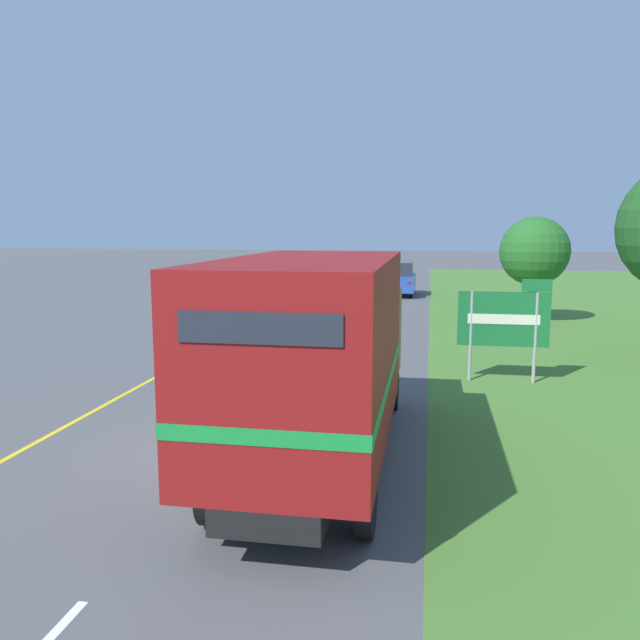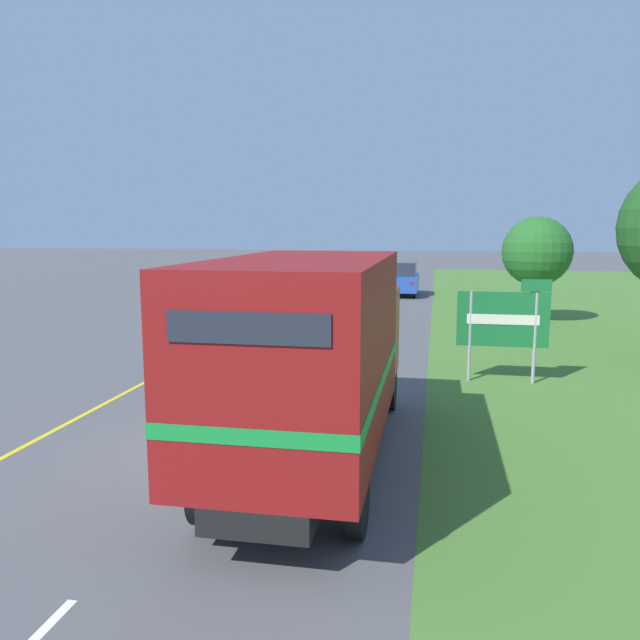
{
  "view_description": "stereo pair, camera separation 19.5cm",
  "coord_description": "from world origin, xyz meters",
  "px_view_note": "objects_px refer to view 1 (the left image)",
  "views": [
    {
      "loc": [
        3.68,
        -10.51,
        4.1
      ],
      "look_at": [
        0.3,
        8.62,
        1.2
      ],
      "focal_mm": 35.0,
      "sensor_mm": 36.0,
      "label": 1
    },
    {
      "loc": [
        3.87,
        -10.48,
        4.1
      ],
      "look_at": [
        0.3,
        8.62,
        1.2
      ],
      "focal_mm": 35.0,
      "sensor_mm": 36.0,
      "label": 2
    }
  ],
  "objects_px": {
    "lead_car_white": "(308,296)",
    "horse_trailer_truck": "(319,351)",
    "lead_car_blue_ahead": "(400,279)",
    "highway_sign": "(505,320)",
    "lead_car_grey_ahead": "(366,265)",
    "roadside_tree_mid": "(534,252)"
  },
  "relations": [
    {
      "from": "lead_car_white",
      "to": "horse_trailer_truck",
      "type": "bearing_deg",
      "value": -78.36
    },
    {
      "from": "lead_car_blue_ahead",
      "to": "highway_sign",
      "type": "distance_m",
      "value": 21.34
    },
    {
      "from": "lead_car_white",
      "to": "lead_car_blue_ahead",
      "type": "height_order",
      "value": "lead_car_blue_ahead"
    },
    {
      "from": "lead_car_grey_ahead",
      "to": "highway_sign",
      "type": "bearing_deg",
      "value": -78.35
    },
    {
      "from": "lead_car_grey_ahead",
      "to": "roadside_tree_mid",
      "type": "distance_m",
      "value": 26.18
    },
    {
      "from": "horse_trailer_truck",
      "to": "lead_car_white",
      "type": "relative_size",
      "value": 2.0
    },
    {
      "from": "lead_car_blue_ahead",
      "to": "highway_sign",
      "type": "bearing_deg",
      "value": -79.81
    },
    {
      "from": "roadside_tree_mid",
      "to": "horse_trailer_truck",
      "type": "bearing_deg",
      "value": -109.18
    },
    {
      "from": "lead_car_blue_ahead",
      "to": "lead_car_white",
      "type": "bearing_deg",
      "value": -109.7
    },
    {
      "from": "horse_trailer_truck",
      "to": "lead_car_white",
      "type": "xyz_separation_m",
      "value": [
        -3.6,
        17.49,
        -1.01
      ]
    },
    {
      "from": "highway_sign",
      "to": "roadside_tree_mid",
      "type": "xyz_separation_m",
      "value": [
        2.42,
        11.26,
        1.38
      ]
    },
    {
      "from": "horse_trailer_truck",
      "to": "lead_car_blue_ahead",
      "type": "xyz_separation_m",
      "value": [
        0.04,
        27.66,
        -1.0
      ]
    },
    {
      "from": "horse_trailer_truck",
      "to": "highway_sign",
      "type": "xyz_separation_m",
      "value": [
        3.81,
        6.67,
        -0.35
      ]
    },
    {
      "from": "lead_car_blue_ahead",
      "to": "lead_car_grey_ahead",
      "type": "xyz_separation_m",
      "value": [
        -3.54,
        14.48,
        -0.06
      ]
    },
    {
      "from": "lead_car_white",
      "to": "highway_sign",
      "type": "height_order",
      "value": "highway_sign"
    },
    {
      "from": "horse_trailer_truck",
      "to": "roadside_tree_mid",
      "type": "distance_m",
      "value": 19.01
    },
    {
      "from": "lead_car_white",
      "to": "roadside_tree_mid",
      "type": "bearing_deg",
      "value": 2.57
    },
    {
      "from": "highway_sign",
      "to": "horse_trailer_truck",
      "type": "bearing_deg",
      "value": -119.78
    },
    {
      "from": "lead_car_blue_ahead",
      "to": "roadside_tree_mid",
      "type": "xyz_separation_m",
      "value": [
        6.2,
        -9.73,
        2.03
      ]
    },
    {
      "from": "lead_car_blue_ahead",
      "to": "lead_car_grey_ahead",
      "type": "distance_m",
      "value": 14.91
    },
    {
      "from": "roadside_tree_mid",
      "to": "highway_sign",
      "type": "bearing_deg",
      "value": -102.13
    },
    {
      "from": "lead_car_grey_ahead",
      "to": "highway_sign",
      "type": "height_order",
      "value": "highway_sign"
    }
  ]
}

